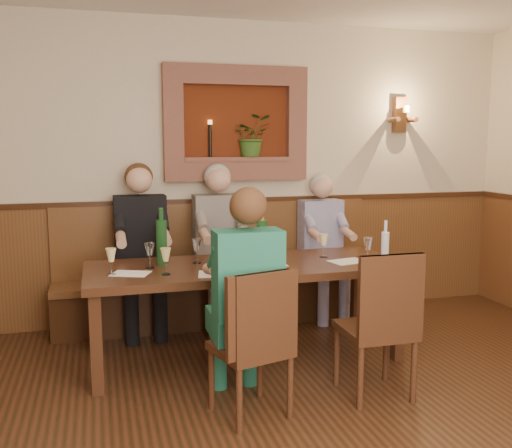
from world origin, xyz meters
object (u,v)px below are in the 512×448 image
at_px(water_bottle, 385,247).
at_px(person_chair_front, 244,317).
at_px(chair_near_right, 376,354).
at_px(wine_bottle_green_b, 162,241).
at_px(dining_table, 245,274).
at_px(wine_bottle_green_a, 262,242).
at_px(chair_near_left, 252,373).
at_px(person_bench_right, 323,259).
at_px(person_bench_mid, 220,260).
at_px(spittoon_bucket, 233,249).
at_px(bench, 220,288).
at_px(person_bench_left, 142,263).

bearing_deg(water_bottle, person_chair_front, -158.21).
bearing_deg(chair_near_right, wine_bottle_green_b, 141.20).
relative_size(dining_table, water_bottle, 7.11).
bearing_deg(wine_bottle_green_a, chair_near_left, -110.04).
xyz_separation_m(chair_near_right, person_bench_right, (0.33, 1.72, 0.28)).
distance_m(person_bench_mid, water_bottle, 1.56).
height_order(dining_table, spittoon_bucket, spittoon_bucket).
bearing_deg(bench, dining_table, -90.00).
height_order(person_bench_left, wine_bottle_green_a, person_bench_left).
bearing_deg(dining_table, wine_bottle_green_b, 165.16).
relative_size(dining_table, wine_bottle_green_b, 5.53).
height_order(person_bench_left, person_chair_front, person_bench_left).
bearing_deg(spittoon_bucket, person_bench_mid, 84.06).
height_order(dining_table, person_bench_mid, person_bench_mid).
xyz_separation_m(person_bench_left, wine_bottle_green_b, (0.10, -0.67, 0.31)).
bearing_deg(dining_table, chair_near_left, -102.21).
xyz_separation_m(chair_near_right, wine_bottle_green_a, (-0.56, 0.80, 0.65)).
distance_m(person_bench_left, water_bottle, 2.10).
relative_size(chair_near_right, person_bench_right, 0.72).
bearing_deg(water_bottle, wine_bottle_green_b, 164.94).
bearing_deg(water_bottle, chair_near_left, -152.17).
bearing_deg(person_bench_mid, person_bench_left, -179.97).
xyz_separation_m(spittoon_bucket, wine_bottle_green_a, (0.22, -0.02, 0.05)).
bearing_deg(dining_table, wine_bottle_green_a, -39.18).
xyz_separation_m(chair_near_right, person_bench_left, (-1.38, 1.72, 0.34)).
xyz_separation_m(person_chair_front, wine_bottle_green_a, (0.31, 0.69, 0.35)).
xyz_separation_m(chair_near_right, water_bottle, (0.37, 0.60, 0.60)).
bearing_deg(chair_near_right, person_bench_mid, 112.10).
bearing_deg(bench, person_bench_right, -6.00).
height_order(bench, person_bench_mid, person_bench_mid).
bearing_deg(person_bench_right, chair_near_left, -123.97).
xyz_separation_m(person_chair_front, water_bottle, (1.24, 0.50, 0.30)).
bearing_deg(wine_bottle_green_a, water_bottle, -11.80).
xyz_separation_m(dining_table, wine_bottle_green_b, (-0.62, 0.16, 0.26)).
height_order(spittoon_bucket, wine_bottle_green_a, wine_bottle_green_a).
relative_size(chair_near_right, water_bottle, 2.94).
bearing_deg(person_bench_right, spittoon_bucket, -140.55).
xyz_separation_m(wine_bottle_green_a, water_bottle, (0.93, -0.19, -0.05)).
height_order(chair_near_left, person_chair_front, person_chair_front).
xyz_separation_m(wine_bottle_green_a, wine_bottle_green_b, (-0.72, 0.25, -0.00)).
relative_size(chair_near_right, wine_bottle_green_a, 2.26).
bearing_deg(dining_table, chair_near_right, -53.13).
distance_m(person_bench_left, person_bench_mid, 0.70).
relative_size(dining_table, person_bench_right, 1.74).
bearing_deg(water_bottle, spittoon_bucket, 169.53).
bearing_deg(wine_bottle_green_b, spittoon_bucket, -24.70).
relative_size(dining_table, bench, 0.80).
bearing_deg(bench, person_bench_left, -171.47).
xyz_separation_m(chair_near_right, wine_bottle_green_b, (-1.28, 1.05, 0.64)).
bearing_deg(water_bottle, person_bench_mid, 133.30).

